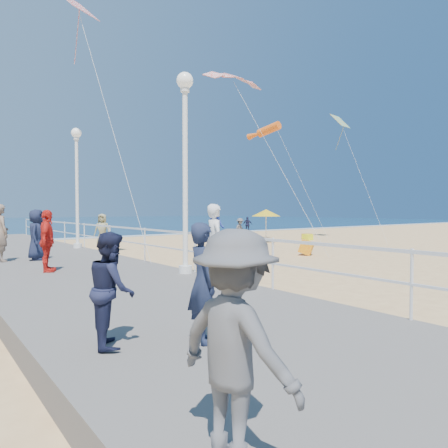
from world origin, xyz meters
TOP-DOWN VIEW (x-y plane):
  - ground at (0.00, 0.00)m, footprint 160.00×160.00m
  - ocean at (0.00, 65.00)m, footprint 160.00×90.00m
  - surf_line at (0.00, 20.50)m, footprint 160.00×1.20m
  - boardwalk at (-7.50, 0.00)m, footprint 5.00×44.00m
  - railing at (-5.05, 0.00)m, footprint 0.05×42.00m
  - lamp_post_mid at (-5.35, 0.00)m, footprint 0.44×0.44m
  - lamp_post_far at (-5.35, 9.00)m, footprint 0.44×0.44m
  - woman_holding_toddler at (-5.40, -1.40)m, footprint 0.60×0.76m
  - toddler_held at (-5.25, -1.25)m, footprint 0.45×0.52m
  - spectator_0 at (-8.15, -4.87)m, footprint 0.50×0.64m
  - spectator_2 at (-9.34, -6.99)m, footprint 0.73×1.09m
  - spectator_3 at (-8.23, 2.46)m, footprint 0.76×1.08m
  - spectator_4 at (-7.84, 5.45)m, footprint 0.86×0.99m
  - spectator_6 at (-8.85, 5.70)m, footprint 0.58×0.76m
  - spectator_7 at (-9.13, -4.29)m, footprint 0.73×0.83m
  - beach_walker_a at (7.63, 13.19)m, footprint 1.10×0.82m
  - beach_walker_b at (13.00, 18.52)m, footprint 0.92×0.80m
  - beach_walker_c at (-2.69, 13.05)m, footprint 1.09×1.06m
  - box_kite at (3.21, 3.15)m, footprint 0.84×0.89m
  - beach_umbrella at (6.79, 9.59)m, footprint 1.90×1.90m
  - beach_chair_left at (10.49, 9.29)m, footprint 0.55×0.55m
  - beach_chair_right at (11.06, 9.84)m, footprint 0.55×0.55m
  - kite_parafoil at (1.51, 6.40)m, footprint 3.23×0.94m
  - kite_windsock at (7.79, 10.39)m, footprint 1.04×2.87m
  - kite_diamond_multi at (13.34, 8.78)m, footprint 1.45×1.12m
  - kite_diamond_redwhite at (-5.97, 6.81)m, footprint 1.73×1.58m

SIDE VIEW (x-z plane):
  - ground at x=0.00m, z-range 0.00..0.00m
  - ocean at x=0.00m, z-range -0.01..0.04m
  - surf_line at x=0.00m, z-range 0.01..0.05m
  - boardwalk at x=-7.50m, z-range 0.00..0.40m
  - beach_chair_left at x=10.49m, z-range 0.00..0.40m
  - beach_chair_right at x=11.06m, z-range 0.00..0.40m
  - box_kite at x=3.21m, z-range -0.07..0.67m
  - beach_walker_b at x=13.00m, z-range 0.00..1.48m
  - beach_walker_a at x=7.63m, z-range 0.00..1.51m
  - beach_walker_c at x=-2.69m, z-range 0.00..1.89m
  - spectator_7 at x=-9.13m, z-range 0.40..1.82m
  - spectator_0 at x=-8.15m, z-range 0.40..1.93m
  - spectator_2 at x=-9.34m, z-range 0.40..1.96m
  - spectator_3 at x=-8.23m, z-range 0.40..2.10m
  - railing at x=-5.05m, z-range 0.98..1.53m
  - spectator_4 at x=-7.84m, z-range 0.40..2.11m
  - woman_holding_toddler at x=-5.40m, z-range 0.40..2.23m
  - spectator_6 at x=-8.85m, z-range 0.40..2.29m
  - toddler_held at x=-5.25m, z-range 1.25..2.16m
  - beach_umbrella at x=6.79m, z-range 0.84..2.98m
  - lamp_post_mid at x=-5.35m, z-range 1.00..6.32m
  - lamp_post_far at x=-5.35m, z-range 1.00..6.32m
  - kite_windsock at x=7.79m, z-range 6.93..8.05m
  - kite_diamond_multi at x=13.34m, z-range 8.03..9.00m
  - kite_parafoil at x=1.51m, z-range 8.37..9.03m
  - kite_diamond_redwhite at x=-5.97m, z-range 9.54..10.46m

